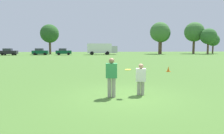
# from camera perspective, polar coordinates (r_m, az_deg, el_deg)

# --- Properties ---
(ground_plane) EXTENTS (164.71, 164.71, 0.00)m
(ground_plane) POSITION_cam_1_polar(r_m,az_deg,el_deg) (8.68, 3.36, -8.60)
(ground_plane) COLOR #47702D
(player_thrower) EXTENTS (0.51, 0.34, 1.71)m
(player_thrower) POSITION_cam_1_polar(r_m,az_deg,el_deg) (8.34, -0.13, -2.44)
(player_thrower) COLOR gray
(player_thrower) RESTS_ON ground
(player_defender) EXTENTS (0.50, 0.37, 1.43)m
(player_defender) POSITION_cam_1_polar(r_m,az_deg,el_deg) (8.85, 8.45, -3.13)
(player_defender) COLOR gray
(player_defender) RESTS_ON ground
(frisbee) EXTENTS (0.27, 0.27, 0.05)m
(frisbee) POSITION_cam_1_polar(r_m,az_deg,el_deg) (8.45, 4.70, -0.77)
(frisbee) COLOR yellow
(traffic_cone) EXTENTS (0.32, 0.32, 0.48)m
(traffic_cone) POSITION_cam_1_polar(r_m,az_deg,el_deg) (17.90, 16.20, -0.59)
(traffic_cone) COLOR #D8590C
(traffic_cone) RESTS_ON ground
(parked_car_near_left) EXTENTS (4.31, 2.44, 1.82)m
(parked_car_near_left) POSITION_cam_1_polar(r_m,az_deg,el_deg) (58.69, -28.05, 3.96)
(parked_car_near_left) COLOR black
(parked_car_near_left) RESTS_ON ground
(parked_car_mid_left) EXTENTS (4.31, 2.44, 1.82)m
(parked_car_mid_left) POSITION_cam_1_polar(r_m,az_deg,el_deg) (56.98, -20.33, 4.24)
(parked_car_mid_left) COLOR #0C4C2D
(parked_car_mid_left) RESTS_ON ground
(parked_car_center) EXTENTS (4.31, 2.44, 1.82)m
(parked_car_center) POSITION_cam_1_polar(r_m,az_deg,el_deg) (55.29, -14.02, 4.39)
(parked_car_center) COLOR #0C4C2D
(parked_car_center) RESTS_ON ground
(box_truck) EXTENTS (8.64, 3.38, 3.18)m
(box_truck) POSITION_cam_1_polar(r_m,az_deg,el_deg) (56.22, -3.10, 5.42)
(box_truck) COLOR white
(box_truck) RESTS_ON ground
(tree_west_oak) EXTENTS (5.59, 5.59, 9.09)m
(tree_west_oak) POSITION_cam_1_polar(r_m,az_deg,el_deg) (63.23, -17.83, 9.28)
(tree_west_oak) COLOR brown
(tree_west_oak) RESTS_ON ground
(tree_west_maple) EXTENTS (6.16, 6.16, 10.00)m
(tree_west_maple) POSITION_cam_1_polar(r_m,az_deg,el_deg) (64.10, 13.85, 9.90)
(tree_west_maple) COLOR brown
(tree_west_maple) RESTS_ON ground
(tree_center_elm) EXTENTS (5.86, 5.86, 9.53)m
(tree_center_elm) POSITION_cam_1_polar(r_m,az_deg,el_deg) (64.72, 14.20, 9.56)
(tree_center_elm) COLOR brown
(tree_center_elm) RESTS_ON ground
(tree_east_birch) EXTENTS (6.36, 6.36, 10.34)m
(tree_east_birch) POSITION_cam_1_polar(r_m,az_deg,el_deg) (70.49, 22.97, 9.42)
(tree_east_birch) COLOR brown
(tree_east_birch) RESTS_ON ground
(tree_east_oak) EXTENTS (4.90, 4.90, 7.97)m
(tree_east_oak) POSITION_cam_1_polar(r_m,az_deg,el_deg) (68.14, 26.43, 8.04)
(tree_east_oak) COLOR brown
(tree_east_oak) RESTS_ON ground
(tree_far_east_pine) EXTENTS (4.05, 4.05, 6.57)m
(tree_far_east_pine) POSITION_cam_1_polar(r_m,az_deg,el_deg) (74.92, 27.56, 7.00)
(tree_far_east_pine) COLOR brown
(tree_far_east_pine) RESTS_ON ground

